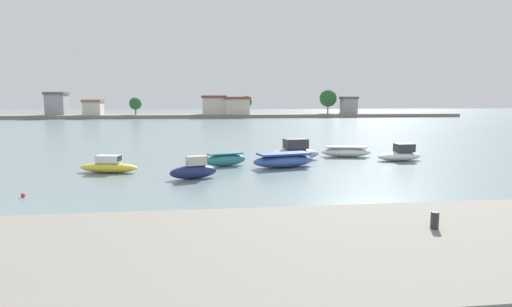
{
  "coord_description": "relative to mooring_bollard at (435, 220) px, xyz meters",
  "views": [
    {
      "loc": [
        -8.34,
        -20.05,
        5.56
      ],
      "look_at": [
        -3.8,
        15.98,
        0.84
      ],
      "focal_mm": 29.86,
      "sensor_mm": 36.0,
      "label": 1
    }
  ],
  "objects": [
    {
      "name": "mooring_buoy_1",
      "position": [
        -4.08,
        26.02,
        -1.77
      ],
      "size": [
        0.35,
        0.35,
        0.35
      ],
      "primitive_type": "sphere",
      "color": "white",
      "rests_on": "ground"
    },
    {
      "name": "moored_boat_2",
      "position": [
        -5.01,
        23.24,
        -1.42
      ],
      "size": [
        3.77,
        2.16,
        1.08
      ],
      "rotation": [
        0.0,
        0.0,
        0.33
      ],
      "color": "teal",
      "rests_on": "ground"
    },
    {
      "name": "distant_shoreline",
      "position": [
        -1.49,
        113.01,
        0.06
      ],
      "size": [
        137.15,
        9.72,
        8.17
      ],
      "color": "gray",
      "rests_on": "ground"
    },
    {
      "name": "moored_boat_0",
      "position": [
        -13.89,
        21.22,
        -1.47
      ],
      "size": [
        4.63,
        2.29,
        1.31
      ],
      "rotation": [
        0.0,
        0.0,
        -0.22
      ],
      "color": "yellow",
      "rests_on": "ground"
    },
    {
      "name": "moored_boat_3",
      "position": [
        -0.34,
        22.0,
        -1.38
      ],
      "size": [
        5.56,
        3.13,
        1.18
      ],
      "rotation": [
        0.0,
        0.0,
        0.24
      ],
      "color": "#3856A8",
      "rests_on": "ground"
    },
    {
      "name": "moored_boat_6",
      "position": [
        10.75,
        24.35,
        -1.39
      ],
      "size": [
        4.23,
        1.85,
        1.53
      ],
      "rotation": [
        0.0,
        0.0,
        0.06
      ],
      "color": "white",
      "rests_on": "ground"
    },
    {
      "name": "mooring_buoy_0",
      "position": [
        -16.98,
        13.46,
        -1.82
      ],
      "size": [
        0.25,
        0.25,
        0.25
      ],
      "primitive_type": "sphere",
      "color": "red",
      "rests_on": "ground"
    },
    {
      "name": "mooring_bollard",
      "position": [
        0.0,
        0.0,
        0.0
      ],
      "size": [
        0.24,
        0.24,
        0.51
      ],
      "primitive_type": "cylinder",
      "color": "#2D2D33",
      "rests_on": "seawall_embankment"
    },
    {
      "name": "moored_boat_5",
      "position": [
        6.77,
        27.44,
        -1.46
      ],
      "size": [
        4.95,
        2.43,
        1.0
      ],
      "rotation": [
        0.0,
        0.0,
        -0.19
      ],
      "color": "white",
      "rests_on": "ground"
    },
    {
      "name": "ground_plane",
      "position": [
        1.51,
        8.51,
        -1.95
      ],
      "size": [
        400.0,
        400.0,
        0.0
      ],
      "primitive_type": "plane",
      "color": "slate"
    },
    {
      "name": "moored_boat_4",
      "position": [
        1.32,
        25.9,
        -1.23
      ],
      "size": [
        5.26,
        2.62,
        1.92
      ],
      "rotation": [
        0.0,
        0.0,
        0.16
      ],
      "color": "#9E9EA3",
      "rests_on": "ground"
    },
    {
      "name": "seawall_embankment",
      "position": [
        1.51,
        -0.72,
        -1.1
      ],
      "size": [
        79.67,
        7.71,
        1.69
      ],
      "primitive_type": "cube",
      "color": "gray",
      "rests_on": "ground"
    },
    {
      "name": "moored_boat_1",
      "position": [
        -7.47,
        17.91,
        -1.34
      ],
      "size": [
        3.49,
        1.98,
        1.58
      ],
      "rotation": [
        0.0,
        0.0,
        0.31
      ],
      "color": "navy",
      "rests_on": "ground"
    }
  ]
}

